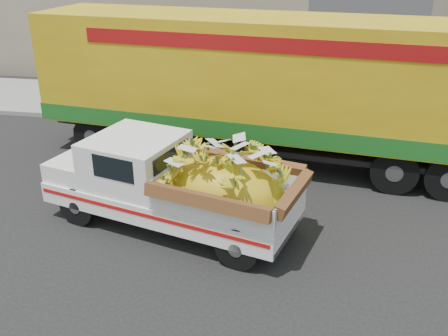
# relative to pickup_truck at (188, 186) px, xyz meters

# --- Properties ---
(ground) EXTENTS (100.00, 100.00, 0.00)m
(ground) POSITION_rel_pickup_truck_xyz_m (1.07, 0.22, -0.98)
(ground) COLOR black
(ground) RESTS_ON ground
(curb) EXTENTS (60.00, 0.25, 0.15)m
(curb) POSITION_rel_pickup_truck_xyz_m (1.07, 6.34, -0.91)
(curb) COLOR gray
(curb) RESTS_ON ground
(sidewalk) EXTENTS (60.00, 4.00, 0.14)m
(sidewalk) POSITION_rel_pickup_truck_xyz_m (1.07, 8.44, -0.91)
(sidewalk) COLOR gray
(sidewalk) RESTS_ON ground
(building_left) EXTENTS (18.00, 6.00, 5.00)m
(building_left) POSITION_rel_pickup_truck_xyz_m (-6.93, 14.34, 1.52)
(building_left) COLOR gray
(building_left) RESTS_ON ground
(pickup_truck) EXTENTS (5.53, 3.24, 1.83)m
(pickup_truck) POSITION_rel_pickup_truck_xyz_m (0.00, 0.00, 0.00)
(pickup_truck) COLOR black
(pickup_truck) RESTS_ON ground
(semi_trailer) EXTENTS (12.05, 4.08, 3.80)m
(semi_trailer) POSITION_rel_pickup_truck_xyz_m (1.08, 3.88, 1.14)
(semi_trailer) COLOR black
(semi_trailer) RESTS_ON ground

